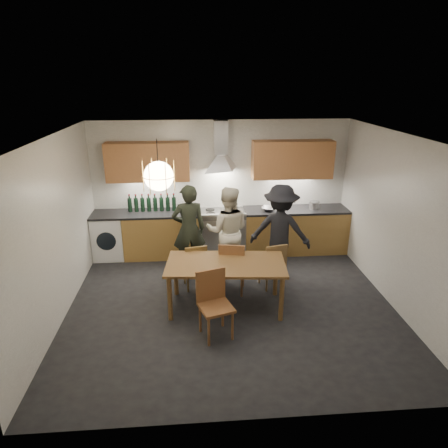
{
  "coord_description": "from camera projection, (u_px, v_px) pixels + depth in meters",
  "views": [
    {
      "loc": [
        -0.54,
        -5.41,
        3.37
      ],
      "look_at": [
        -0.08,
        0.4,
        1.2
      ],
      "focal_mm": 32.0,
      "sensor_mm": 36.0,
      "label": 1
    }
  ],
  "objects": [
    {
      "name": "pendant_lamp",
      "position": [
        159.0,
        176.0,
        5.37
      ],
      "size": [
        0.43,
        0.43,
        0.7
      ],
      "color": "black",
      "rests_on": "ground"
    },
    {
      "name": "ground",
      "position": [
        231.0,
        304.0,
        6.27
      ],
      "size": [
        5.0,
        5.0,
        0.0
      ],
      "primitive_type": "plane",
      "color": "black",
      "rests_on": "ground"
    },
    {
      "name": "chair_front",
      "position": [
        214.0,
        299.0,
        5.4
      ],
      "size": [
        0.53,
        0.53,
        0.93
      ],
      "rotation": [
        0.0,
        0.0,
        0.32
      ],
      "color": "brown",
      "rests_on": "ground"
    },
    {
      "name": "person_right",
      "position": [
        280.0,
        230.0,
        6.99
      ],
      "size": [
        1.21,
        0.92,
        1.65
      ],
      "primitive_type": "imported",
      "rotation": [
        0.0,
        0.0,
        2.81
      ],
      "color": "black",
      "rests_on": "ground"
    },
    {
      "name": "room_shell",
      "position": [
        232.0,
        200.0,
        5.67
      ],
      "size": [
        5.02,
        4.52,
        2.61
      ],
      "color": "white",
      "rests_on": "ground"
    },
    {
      "name": "wall_fixtures",
      "position": [
        221.0,
        160.0,
        7.54
      ],
      "size": [
        4.3,
        0.54,
        1.1
      ],
      "color": "#CD864E",
      "rests_on": "ground"
    },
    {
      "name": "wine_bottles",
      "position": [
        152.0,
        203.0,
        7.7
      ],
      "size": [
        0.93,
        0.08,
        0.34
      ],
      "color": "black",
      "rests_on": "counter_run"
    },
    {
      "name": "chair_back_left",
      "position": [
        195.0,
        264.0,
        6.57
      ],
      "size": [
        0.43,
        0.43,
        0.8
      ],
      "rotation": [
        0.0,
        0.0,
        3.34
      ],
      "color": "brown",
      "rests_on": "ground"
    },
    {
      "name": "chair_back_right",
      "position": [
        274.0,
        263.0,
        6.59
      ],
      "size": [
        0.44,
        0.44,
        0.81
      ],
      "rotation": [
        0.0,
        0.0,
        3.39
      ],
      "color": "brown",
      "rests_on": "ground"
    },
    {
      "name": "dining_table",
      "position": [
        226.0,
        268.0,
        5.98
      ],
      "size": [
        1.84,
        1.03,
        0.75
      ],
      "rotation": [
        0.0,
        0.0,
        -0.09
      ],
      "color": "brown",
      "rests_on": "ground"
    },
    {
      "name": "counter_run",
      "position": [
        223.0,
        232.0,
        7.93
      ],
      "size": [
        5.0,
        0.62,
        0.9
      ],
      "color": "#B88B46",
      "rests_on": "ground"
    },
    {
      "name": "person_left",
      "position": [
        189.0,
        229.0,
        7.07
      ],
      "size": [
        0.64,
        0.47,
        1.63
      ],
      "primitive_type": "imported",
      "rotation": [
        0.0,
        0.0,
        3.28
      ],
      "color": "black",
      "rests_on": "ground"
    },
    {
      "name": "stock_pot",
      "position": [
        314.0,
        205.0,
        7.87
      ],
      "size": [
        0.25,
        0.25,
        0.14
      ],
      "primitive_type": "cylinder",
      "rotation": [
        0.0,
        0.0,
        -0.4
      ],
      "color": "#B8B8BC",
      "rests_on": "counter_run"
    },
    {
      "name": "range_stove",
      "position": [
        222.0,
        233.0,
        7.93
      ],
      "size": [
        0.9,
        0.6,
        0.92
      ],
      "color": "silver",
      "rests_on": "ground"
    },
    {
      "name": "chair_back_mid",
      "position": [
        232.0,
        265.0,
        6.4
      ],
      "size": [
        0.48,
        0.48,
        0.91
      ],
      "rotation": [
        0.0,
        0.0,
        2.95
      ],
      "color": "brown",
      "rests_on": "ground"
    },
    {
      "name": "person_mid",
      "position": [
        228.0,
        231.0,
        7.03
      ],
      "size": [
        0.85,
        0.7,
        1.6
      ],
      "primitive_type": "imported",
      "rotation": [
        0.0,
        0.0,
        3.01
      ],
      "color": "beige",
      "rests_on": "ground"
    },
    {
      "name": "mixing_bowl",
      "position": [
        269.0,
        209.0,
        7.78
      ],
      "size": [
        0.35,
        0.35,
        0.07
      ],
      "primitive_type": "imported",
      "rotation": [
        0.0,
        0.0,
        -0.33
      ],
      "color": "#B6B5B9",
      "rests_on": "counter_run"
    }
  ]
}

